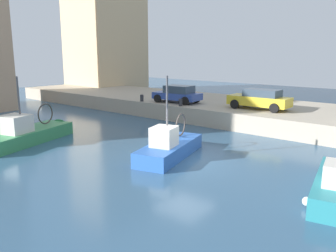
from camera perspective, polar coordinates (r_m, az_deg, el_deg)
name	(u,v)px	position (r m, az deg, el deg)	size (l,w,h in m)	color
water_surface	(185,160)	(17.35, 2.79, -5.49)	(80.00, 80.00, 0.00)	#335675
quay_wall	(280,116)	(27.05, 17.65, 1.62)	(9.00, 56.00, 1.20)	#ADA08C
fishing_boat_blue	(172,153)	(18.06, 0.71, -4.33)	(5.98, 3.02, 4.82)	#2D60B7
fishing_boat_green	(31,139)	(22.32, -21.33, -1.96)	(7.05, 3.72, 4.73)	#388951
parked_car_blue	(178,94)	(28.06, 1.58, 5.22)	(2.15, 3.95, 1.37)	#334C9E
parked_car_yellow	(260,99)	(25.63, 14.64, 4.26)	(1.90, 4.33, 1.42)	gold
mooring_bollard_mid	(181,102)	(26.30, 2.04, 3.83)	(0.28, 0.28, 0.55)	#2D2D33
mooring_bollard_north	(142,98)	(28.90, -4.26, 4.54)	(0.28, 0.28, 0.55)	#2D2D33
waterfront_building_west	(105,24)	(45.48, -10.13, 15.97)	(8.33, 7.12, 16.97)	#D1B284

